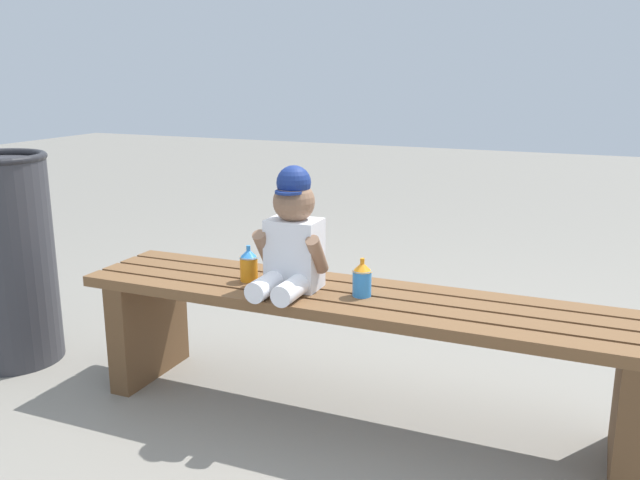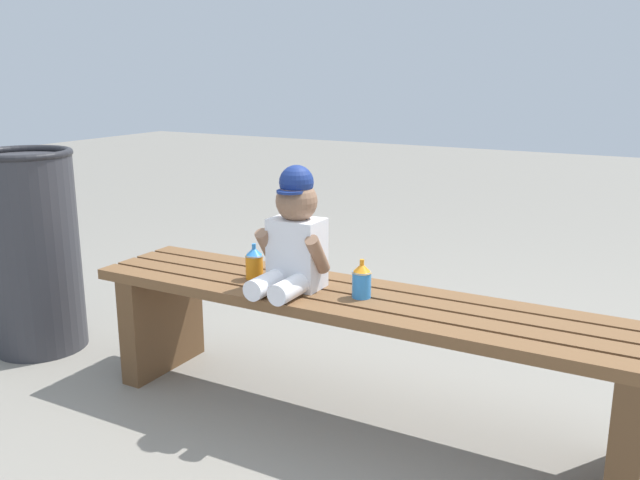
{
  "view_description": "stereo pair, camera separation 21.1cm",
  "coord_description": "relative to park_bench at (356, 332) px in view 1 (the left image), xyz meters",
  "views": [
    {
      "loc": [
        0.69,
        -1.94,
        1.13
      ],
      "look_at": [
        -0.11,
        -0.05,
        0.61
      ],
      "focal_mm": 37.92,
      "sensor_mm": 36.0,
      "label": 1
    },
    {
      "loc": [
        0.88,
        -1.85,
        1.13
      ],
      "look_at": [
        -0.11,
        -0.05,
        0.61
      ],
      "focal_mm": 37.92,
      "sensor_mm": 36.0,
      "label": 2
    }
  ],
  "objects": [
    {
      "name": "ground_plane",
      "position": [
        0.0,
        -0.0,
        -0.3
      ],
      "size": [
        16.0,
        16.0,
        0.0
      ],
      "primitive_type": "plane",
      "color": "gray"
    },
    {
      "name": "park_bench",
      "position": [
        0.0,
        0.0,
        0.0
      ],
      "size": [
        1.89,
        0.38,
        0.43
      ],
      "color": "brown",
      "rests_on": "ground_plane"
    },
    {
      "name": "child_figure",
      "position": [
        -0.21,
        -0.03,
        0.31
      ],
      "size": [
        0.23,
        0.27,
        0.4
      ],
      "color": "white",
      "rests_on": "park_bench"
    },
    {
      "name": "sippy_cup_left",
      "position": [
        -0.39,
        -0.01,
        0.19
      ],
      "size": [
        0.06,
        0.06,
        0.12
      ],
      "color": "orange",
      "rests_on": "park_bench"
    },
    {
      "name": "sippy_cup_right",
      "position": [
        0.02,
        -0.01,
        0.19
      ],
      "size": [
        0.06,
        0.06,
        0.12
      ],
      "color": "#338CE5",
      "rests_on": "park_bench"
    },
    {
      "name": "trash_bin",
      "position": [
        -1.42,
        -0.09,
        0.11
      ],
      "size": [
        0.38,
        0.38,
        0.83
      ],
      "color": "#333338",
      "rests_on": "ground_plane"
    }
  ]
}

